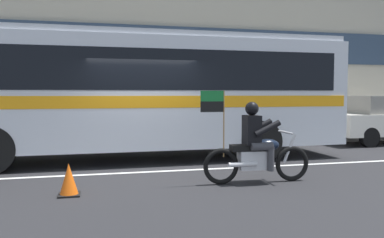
# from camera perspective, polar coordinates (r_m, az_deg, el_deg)

# --- Properties ---
(ground_plane) EXTENTS (60.00, 60.00, 0.00)m
(ground_plane) POSITION_cam_1_polar(r_m,az_deg,el_deg) (9.49, -6.89, -6.83)
(ground_plane) COLOR black
(sidewalk_curb) EXTENTS (28.00, 3.80, 0.15)m
(sidewalk_curb) POSITION_cam_1_polar(r_m,az_deg,el_deg) (14.50, -9.36, -2.92)
(sidewalk_curb) COLOR #B7B2A8
(sidewalk_curb) RESTS_ON ground_plane
(lane_center_stripe) EXTENTS (26.60, 0.14, 0.01)m
(lane_center_stripe) POSITION_cam_1_polar(r_m,az_deg,el_deg) (8.91, -6.42, -7.49)
(lane_center_stripe) COLOR silver
(lane_center_stripe) RESTS_ON ground_plane
(office_building_facade) EXTENTS (28.00, 0.89, 10.75)m
(office_building_facade) POSITION_cam_1_polar(r_m,az_deg,el_deg) (17.09, -10.18, 15.96)
(office_building_facade) COLOR gray
(office_building_facade) RESTS_ON ground_plane
(transit_bus) EXTENTS (10.67, 2.70, 3.22)m
(transit_bus) POSITION_cam_1_polar(r_m,az_deg,el_deg) (10.52, -7.61, 4.49)
(transit_bus) COLOR silver
(transit_bus) RESTS_ON ground_plane
(motorcycle_with_rider) EXTENTS (2.20, 0.64, 1.78)m
(motorcycle_with_rider) POSITION_cam_1_polar(r_m,az_deg,el_deg) (7.81, 9.13, -4.16)
(motorcycle_with_rider) COLOR black
(motorcycle_with_rider) RESTS_ON ground_plane
(fire_hydrant) EXTENTS (0.22, 0.30, 0.75)m
(fire_hydrant) POSITION_cam_1_polar(r_m,az_deg,el_deg) (13.54, -24.84, -1.79)
(fire_hydrant) COLOR #4C8C3F
(fire_hydrant) RESTS_ON sidewalk_curb
(traffic_cone) EXTENTS (0.36, 0.36, 0.55)m
(traffic_cone) POSITION_cam_1_polar(r_m,az_deg,el_deg) (7.13, -17.13, -8.36)
(traffic_cone) COLOR #EA590F
(traffic_cone) RESTS_ON ground_plane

